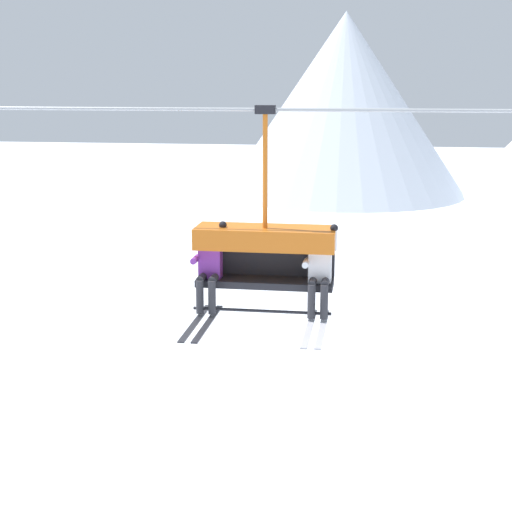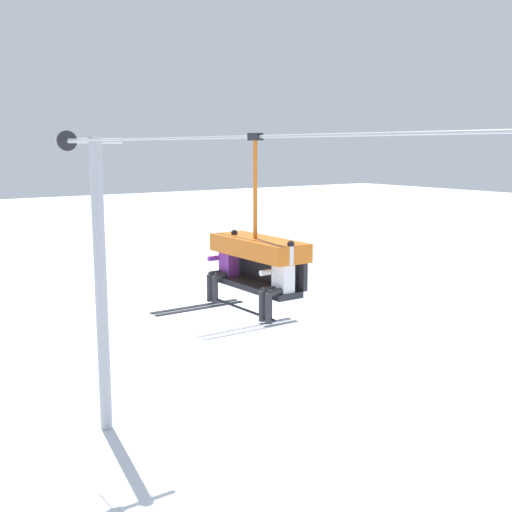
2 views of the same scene
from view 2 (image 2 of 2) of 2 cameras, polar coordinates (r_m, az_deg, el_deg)
name	(u,v)px [view 2 (image 2 of 2)]	position (r m, az deg, el deg)	size (l,w,h in m)	color
lift_tower_near	(100,280)	(19.32, -13.69, -2.06)	(0.36, 1.88, 8.91)	#9EA3A8
lift_cable	(220,137)	(11.38, -3.25, 10.48)	(18.01, 0.05, 0.05)	#9EA3A8
chairlift_chair	(259,255)	(10.66, 0.26, 0.11)	(2.00, 0.74, 2.87)	#232328
skier_purple	(223,266)	(11.24, -2.95, -0.88)	(0.48, 1.70, 1.34)	purple
skier_white	(277,281)	(9.96, 1.89, -2.26)	(0.48, 1.70, 1.34)	silver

